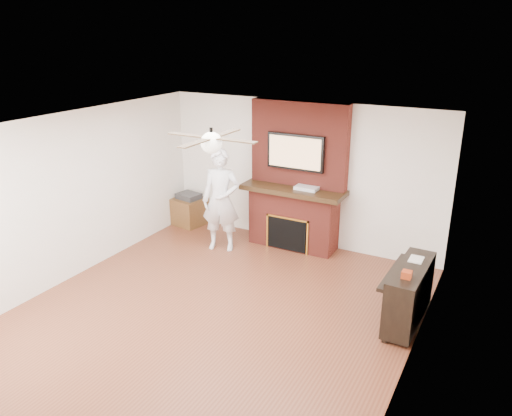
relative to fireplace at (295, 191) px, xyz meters
The scene contains 13 objects.
room_shell 2.56m from the fireplace, 90.00° to the right, with size 5.36×5.86×2.86m.
fireplace is the anchor object (origin of this frame).
tv 0.69m from the fireplace, 90.00° to the right, with size 1.00×0.08×0.60m.
ceiling_fan 2.88m from the fireplace, 90.00° to the right, with size 1.21×1.21×0.31m.
person 1.28m from the fireplace, 144.32° to the right, with size 0.65×0.43×1.76m, color silver.
side_table 2.31m from the fireplace, behind, with size 0.62×0.62×0.63m.
piano 2.86m from the fireplace, 34.74° to the right, with size 0.49×1.23×0.89m.
cable_box 0.28m from the fireplace, 21.82° to the right, with size 0.38×0.22×0.05m, color silver.
candle_orange 0.96m from the fireplace, 119.20° to the right, with size 0.07×0.07×0.11m, color #BC8916.
candle_green 0.98m from the fireplace, 73.47° to the right, with size 0.07×0.07×0.09m, color #4E8635.
candle_cream 0.98m from the fireplace, 52.12° to the right, with size 0.08×0.08×0.12m, color beige.
candle_blue 1.02m from the fireplace, 38.42° to the right, with size 0.07×0.07×0.09m, color #325996.
candle_blue_extra 0.98m from the fireplace, 86.19° to the right, with size 0.07×0.07×0.09m, color teal.
Camera 1 is at (3.25, -4.91, 3.60)m, focal length 35.00 mm.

